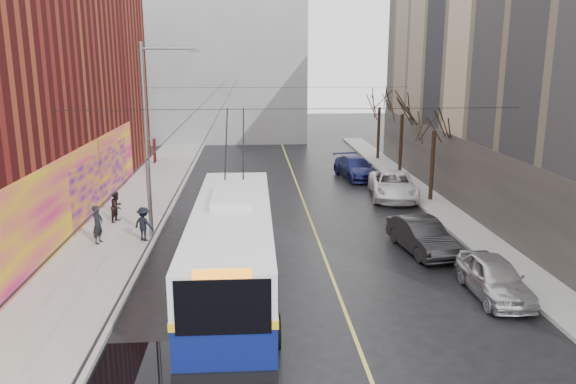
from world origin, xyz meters
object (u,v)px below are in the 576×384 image
at_px(streetlight_pole, 150,136).
at_px(pedestrian_b, 117,207).
at_px(pedestrian_a, 98,224).
at_px(pedestrian_c, 144,224).
at_px(parked_car_d, 356,168).
at_px(tree_mid, 403,103).
at_px(following_car, 221,184).
at_px(tree_near, 435,117).
at_px(parked_car_b, 422,236).
at_px(trolleybus, 233,247).
at_px(parked_car_a, 494,277).
at_px(parked_car_c, 393,185).
at_px(tree_far, 380,98).

distance_m(streetlight_pole, pedestrian_b, 5.20).
height_order(pedestrian_a, pedestrian_c, pedestrian_a).
height_order(parked_car_d, pedestrian_a, pedestrian_a).
distance_m(tree_mid, following_car, 14.01).
bearing_deg(tree_near, following_car, 168.44).
bearing_deg(tree_near, parked_car_b, -110.23).
relative_size(streetlight_pole, parked_car_d, 1.76).
relative_size(parked_car_b, parked_car_d, 0.87).
xyz_separation_m(tree_mid, pedestrian_a, (-17.49, -13.92, -4.23)).
xyz_separation_m(streetlight_pole, parked_car_d, (11.94, 12.94, -4.10)).
relative_size(tree_near, following_car, 1.57).
distance_m(trolleybus, pedestrian_b, 10.87).
xyz_separation_m(trolleybus, parked_car_a, (9.29, -1.05, -0.99)).
distance_m(parked_car_a, pedestrian_a, 16.81).
relative_size(trolleybus, parked_car_b, 2.92).
distance_m(parked_car_b, pedestrian_b, 15.17).
relative_size(tree_mid, following_car, 1.64).
distance_m(trolleybus, following_car, 15.02).
distance_m(parked_car_d, following_car, 10.26).
xyz_separation_m(parked_car_a, parked_car_d, (-1.19, 20.37, 0.03)).
bearing_deg(tree_near, pedestrian_b, -168.78).
bearing_deg(streetlight_pole, pedestrian_c, -117.40).
relative_size(parked_car_d, pedestrian_c, 3.25).
xyz_separation_m(trolleybus, following_car, (-1.18, 14.94, -1.00)).
relative_size(streetlight_pole, tree_near, 1.41).
distance_m(following_car, pedestrian_a, 10.73).
distance_m(tree_near, tree_mid, 7.01).
bearing_deg(pedestrian_a, pedestrian_c, -69.77).
bearing_deg(following_car, parked_car_a, -61.21).
distance_m(parked_car_b, parked_car_c, 9.75).
bearing_deg(parked_car_d, parked_car_c, -87.83).
xyz_separation_m(tree_mid, parked_car_b, (-3.18, -15.63, -4.52)).
bearing_deg(following_car, parked_car_c, -12.60).
xyz_separation_m(trolleybus, pedestrian_a, (-6.20, 5.46, -0.67)).
bearing_deg(pedestrian_c, tree_far, -97.30).
height_order(tree_near, tree_mid, tree_mid).
distance_m(parked_car_a, pedestrian_b, 18.38).
bearing_deg(tree_far, parked_car_b, -98.00).
bearing_deg(parked_car_a, tree_mid, 85.16).
bearing_deg(pedestrian_a, trolleybus, -117.60).
xyz_separation_m(parked_car_b, pedestrian_c, (-12.32, 1.93, 0.21)).
bearing_deg(pedestrian_a, parked_car_b, -83.03).
bearing_deg(pedestrian_a, parked_car_d, -32.13).
relative_size(streetlight_pole, parked_car_a, 2.16).
relative_size(parked_car_a, pedestrian_c, 2.65).
distance_m(streetlight_pole, parked_car_d, 18.08).
bearing_deg(tree_far, tree_near, -90.00).
height_order(following_car, pedestrian_a, pedestrian_a).
distance_m(tree_near, trolleybus, 17.08).
relative_size(pedestrian_b, pedestrian_c, 0.99).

